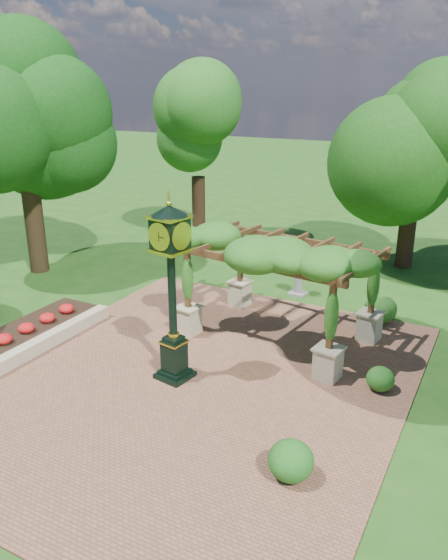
% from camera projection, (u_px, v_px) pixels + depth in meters
% --- Properties ---
extents(ground, '(120.00, 120.00, 0.00)m').
position_uv_depth(ground, '(174.00, 399.00, 12.88)').
color(ground, '#1E4714').
rests_on(ground, ground).
extents(brick_plaza, '(10.00, 12.00, 0.04)m').
position_uv_depth(brick_plaza, '(196.00, 379.00, 13.70)').
color(brick_plaza, brown).
rests_on(brick_plaza, ground).
extents(border_wall, '(0.35, 5.00, 0.40)m').
position_uv_depth(border_wall, '(46.00, 342.00, 15.26)').
color(border_wall, '#C6B793').
rests_on(border_wall, ground).
extents(flower_bed, '(1.50, 5.00, 0.36)m').
position_uv_depth(flower_bed, '(23.00, 336.00, 15.67)').
color(flower_bed, red).
rests_on(flower_bed, ground).
extents(pedestal_clock, '(1.02, 1.02, 4.50)m').
position_uv_depth(pedestal_clock, '(171.00, 278.00, 12.87)').
color(pedestal_clock, black).
rests_on(pedestal_clock, brick_plaza).
extents(pergola, '(5.59, 3.93, 3.28)m').
position_uv_depth(pergola, '(280.00, 249.00, 15.08)').
color(pergola, '#B8AE89').
rests_on(pergola, brick_plaza).
extents(sundial, '(0.62, 0.62, 1.05)m').
position_uv_depth(sundial, '(298.00, 282.00, 19.07)').
color(sundial, gray).
rests_on(sundial, ground).
extents(shrub_front, '(1.05, 1.05, 0.78)m').
position_uv_depth(shrub_front, '(291.00, 460.00, 10.13)').
color(shrub_front, '#1E5819').
rests_on(shrub_front, brick_plaza).
extents(shrub_mid, '(0.89, 0.89, 0.61)m').
position_uv_depth(shrub_mid, '(380.00, 379.00, 13.09)').
color(shrub_mid, '#225A19').
rests_on(shrub_mid, brick_plaza).
extents(shrub_back, '(1.17, 1.17, 0.89)m').
position_uv_depth(shrub_back, '(381.00, 309.00, 16.76)').
color(shrub_back, '#285E1B').
rests_on(shrub_back, brick_plaza).
extents(tree_west_near, '(4.72, 4.72, 8.74)m').
position_uv_depth(tree_west_near, '(21.00, 113.00, 19.65)').
color(tree_west_near, '#352515').
rests_on(tree_west_near, ground).
extents(tree_west_far, '(3.68, 3.68, 7.59)m').
position_uv_depth(tree_west_far, '(197.00, 126.00, 24.41)').
color(tree_west_far, '#331F13').
rests_on(tree_west_far, ground).
extents(tree_north, '(4.32, 4.32, 7.39)m').
position_uv_depth(tree_north, '(418.00, 138.00, 20.47)').
color(tree_north, '#351F15').
rests_on(tree_north, ground).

